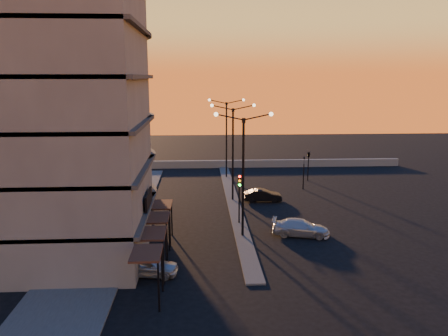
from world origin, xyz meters
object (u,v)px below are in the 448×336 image
(traffic_light_main, at_px, (239,191))
(car_sedan, at_px, (263,195))
(streetlamp_mid, at_px, (233,145))
(car_hatchback, at_px, (147,265))
(car_wagon, at_px, (301,228))

(traffic_light_main, height_order, car_sedan, traffic_light_main)
(streetlamp_mid, xyz_separation_m, car_hatchback, (-6.50, -16.25, -4.95))
(traffic_light_main, relative_size, car_sedan, 1.14)
(traffic_light_main, distance_m, car_sedan, 7.62)
(traffic_light_main, distance_m, car_wagon, 5.79)
(car_hatchback, distance_m, car_sedan, 18.38)
(car_sedan, relative_size, car_wagon, 0.85)
(car_wagon, bearing_deg, streetlamp_mid, 37.51)
(car_hatchback, bearing_deg, car_wagon, -52.35)
(streetlamp_mid, height_order, car_sedan, streetlamp_mid)
(traffic_light_main, bearing_deg, streetlamp_mid, 90.00)
(streetlamp_mid, xyz_separation_m, traffic_light_main, (0.00, -7.13, -2.70))
(car_wagon, bearing_deg, car_hatchback, 132.93)
(car_sedan, xyz_separation_m, car_wagon, (1.59, -9.52, 0.02))
(streetlamp_mid, relative_size, car_sedan, 2.56)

